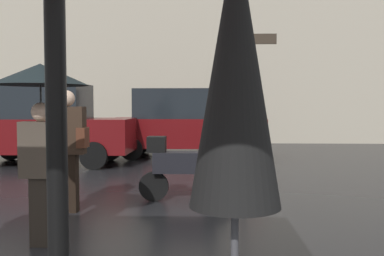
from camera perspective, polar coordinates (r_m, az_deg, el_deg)
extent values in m
cylinder|color=black|center=(2.10, -17.39, -3.43)|extent=(0.10, 0.10, 2.54)
cone|color=black|center=(1.91, 5.78, 7.94)|extent=(0.41, 0.41, 1.23)
cube|color=#2A241E|center=(4.94, -19.08, -10.38)|extent=(0.24, 0.15, 0.73)
cube|color=#473D33|center=(4.83, -19.22, -2.71)|extent=(0.44, 0.20, 0.59)
sphere|color=beige|center=(4.81, -19.30, 2.01)|extent=(0.20, 0.20, 0.20)
cylinder|color=black|center=(4.81, -19.33, 3.57)|extent=(0.02, 0.02, 0.30)
cone|color=black|center=(4.82, -19.39, 6.70)|extent=(1.00, 1.00, 0.22)
cube|color=black|center=(6.33, -16.05, -6.98)|extent=(0.27, 0.17, 0.82)
cube|color=#332319|center=(6.24, -16.15, -0.30)|extent=(0.49, 0.22, 0.66)
sphere|color=beige|center=(6.23, -16.21, 3.77)|extent=(0.23, 0.23, 0.23)
cube|color=#512819|center=(6.18, -14.21, -1.22)|extent=(0.12, 0.24, 0.28)
cylinder|color=black|center=(6.76, 3.25, -7.76)|extent=(0.46, 0.09, 0.46)
cylinder|color=black|center=(6.81, -5.07, -7.68)|extent=(0.46, 0.09, 0.46)
cube|color=black|center=(6.71, -0.93, -4.55)|extent=(0.98, 0.32, 0.32)
cube|color=black|center=(6.71, -4.68, -2.15)|extent=(0.28, 0.28, 0.24)
cylinder|color=black|center=(6.66, 2.85, -1.58)|extent=(0.06, 0.06, 0.55)
cube|color=#590C0F|center=(11.43, -18.38, -0.89)|extent=(4.19, 1.65, 0.83)
cube|color=black|center=(11.48, -19.43, 3.33)|extent=(2.30, 1.51, 0.86)
cylinder|color=black|center=(11.86, -10.76, -2.67)|extent=(0.64, 0.18, 0.64)
cylinder|color=black|center=(10.27, -12.84, -3.58)|extent=(0.64, 0.18, 0.64)
cylinder|color=black|center=(12.75, -22.77, -2.46)|extent=(0.64, 0.18, 0.64)
cube|color=#590C0F|center=(12.54, -0.72, -0.53)|extent=(4.45, 1.87, 0.81)
cube|color=black|center=(12.52, -1.74, 3.22)|extent=(2.45, 1.72, 0.84)
cylinder|color=black|center=(13.51, 5.64, -2.00)|extent=(0.61, 0.18, 0.61)
cylinder|color=black|center=(11.64, 6.17, -2.82)|extent=(0.61, 0.18, 0.61)
cylinder|color=black|center=(13.65, -6.58, -1.96)|extent=(0.61, 0.18, 0.61)
cylinder|color=black|center=(11.81, -7.99, -2.75)|extent=(0.61, 0.18, 0.61)
cylinder|color=black|center=(7.75, 6.90, 2.73)|extent=(0.08, 0.08, 2.91)
cube|color=#33281E|center=(7.86, 9.03, 11.53)|extent=(0.56, 0.04, 0.18)
cube|color=#33281E|center=(7.78, 5.01, 9.42)|extent=(0.52, 0.04, 0.18)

